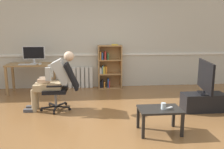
% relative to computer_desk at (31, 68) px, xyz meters
% --- Properties ---
extents(ground_plane, '(18.00, 18.00, 0.00)m').
position_rel_computer_desk_xyz_m(ground_plane, '(1.82, -2.15, -0.64)').
color(ground_plane, brown).
extents(back_wall, '(12.00, 0.13, 2.70)m').
position_rel_computer_desk_xyz_m(back_wall, '(1.82, 0.50, 0.71)').
color(back_wall, beige).
rests_on(back_wall, ground_plane).
extents(computer_desk, '(1.17, 0.59, 0.76)m').
position_rel_computer_desk_xyz_m(computer_desk, '(0.00, 0.00, 0.00)').
color(computer_desk, '#9E7547').
rests_on(computer_desk, ground_plane).
extents(imac_monitor, '(0.56, 0.14, 0.44)m').
position_rel_computer_desk_xyz_m(imac_monitor, '(0.08, 0.08, 0.38)').
color(imac_monitor, silver).
rests_on(imac_monitor, computer_desk).
extents(keyboard, '(0.42, 0.12, 0.02)m').
position_rel_computer_desk_xyz_m(keyboard, '(-0.04, -0.14, 0.13)').
color(keyboard, silver).
rests_on(keyboard, computer_desk).
extents(computer_mouse, '(0.06, 0.10, 0.03)m').
position_rel_computer_desk_xyz_m(computer_mouse, '(0.26, -0.12, 0.14)').
color(computer_mouse, white).
rests_on(computer_mouse, computer_desk).
extents(bookshelf, '(0.65, 0.29, 1.22)m').
position_rel_computer_desk_xyz_m(bookshelf, '(2.02, 0.29, -0.06)').
color(bookshelf, '#AD7F4C').
rests_on(bookshelf, ground_plane).
extents(radiator, '(0.91, 0.08, 0.58)m').
position_rel_computer_desk_xyz_m(radiator, '(1.13, 0.39, -0.35)').
color(radiator, white).
rests_on(radiator, ground_plane).
extents(office_chair, '(0.79, 0.61, 0.97)m').
position_rel_computer_desk_xyz_m(office_chair, '(0.95, -1.39, -0.11)').
color(office_chair, black).
rests_on(office_chair, ground_plane).
extents(person_seated, '(1.03, 0.40, 1.21)m').
position_rel_computer_desk_xyz_m(person_seated, '(0.78, -1.39, 0.01)').
color(person_seated, tan).
rests_on(person_seated, ground_plane).
extents(tv_stand, '(0.86, 0.37, 0.36)m').
position_rel_computer_desk_xyz_m(tv_stand, '(3.80, -1.74, -0.46)').
color(tv_stand, black).
rests_on(tv_stand, ground_plane).
extents(tv_screen, '(0.26, 0.96, 0.66)m').
position_rel_computer_desk_xyz_m(tv_screen, '(3.80, -1.74, 0.07)').
color(tv_screen, black).
rests_on(tv_screen, tv_stand).
extents(coffee_table, '(0.67, 0.45, 0.40)m').
position_rel_computer_desk_xyz_m(coffee_table, '(2.61, -2.64, -0.30)').
color(coffee_table, black).
rests_on(coffee_table, ground_plane).
extents(drinking_glass, '(0.08, 0.08, 0.10)m').
position_rel_computer_desk_xyz_m(drinking_glass, '(2.66, -2.68, -0.18)').
color(drinking_glass, silver).
rests_on(drinking_glass, coffee_table).
extents(spare_remote, '(0.15, 0.11, 0.02)m').
position_rel_computer_desk_xyz_m(spare_remote, '(2.76, -2.66, -0.22)').
color(spare_remote, white).
rests_on(spare_remote, coffee_table).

